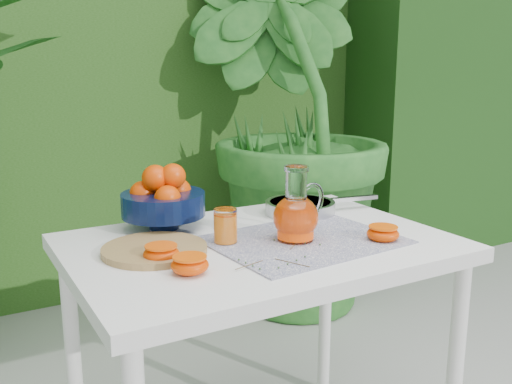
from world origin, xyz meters
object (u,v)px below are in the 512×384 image
juice_pitcher (296,215)px  cutting_board (155,250)px  fruit_bowl (163,199)px  saute_pan (301,207)px  white_table (260,269)px

juice_pitcher → cutting_board: bearing=165.6°
fruit_bowl → saute_pan: 0.44m
white_table → saute_pan: saute_pan is taller
white_table → cutting_board: bearing=171.5°
fruit_bowl → saute_pan: bearing=-8.0°
juice_pitcher → fruit_bowl: bearing=131.9°
white_table → fruit_bowl: (-0.18, 0.24, 0.17)m
cutting_board → juice_pitcher: size_ratio=1.32×
white_table → cutting_board: 0.30m
saute_pan → cutting_board: bearing=-165.4°
fruit_bowl → juice_pitcher: bearing=-48.1°
cutting_board → fruit_bowl: bearing=63.6°
white_table → cutting_board: (-0.28, 0.04, 0.09)m
fruit_bowl → white_table: bearing=-53.3°
white_table → cutting_board: cutting_board is taller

